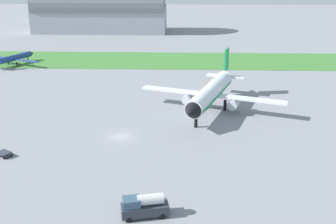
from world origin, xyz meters
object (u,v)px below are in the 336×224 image
object	(u,v)px
airplane_midfield_jet	(211,92)
airplane_taxiing_turboprop	(13,58)
fuel_truck_midfield	(144,206)
baggage_cart_near_gate	(5,153)

from	to	relation	value
airplane_midfield_jet	airplane_taxiing_turboprop	xyz separation A→B (m)	(-65.69, 44.49, -1.97)
airplane_midfield_jet	fuel_truck_midfield	xyz separation A→B (m)	(-11.93, -43.79, -2.88)
airplane_midfield_jet	baggage_cart_near_gate	size ratio (longest dim) A/B	11.46
baggage_cart_near_gate	fuel_truck_midfield	xyz separation A→B (m)	(26.97, -17.53, 1.01)
airplane_midfield_jet	airplane_taxiing_turboprop	distance (m)	79.36
airplane_midfield_jet	fuel_truck_midfield	world-z (taller)	airplane_midfield_jet
airplane_taxiing_turboprop	fuel_truck_midfield	xyz separation A→B (m)	(53.76, -88.27, -0.91)
airplane_midfield_jet	fuel_truck_midfield	distance (m)	45.48
airplane_taxiing_turboprop	baggage_cart_near_gate	bearing A→B (deg)	-134.62
airplane_midfield_jet	airplane_taxiing_turboprop	size ratio (longest dim) A/B	1.59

